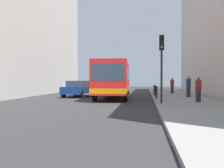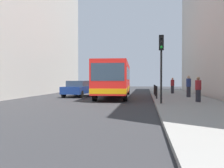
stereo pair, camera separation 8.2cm
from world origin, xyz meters
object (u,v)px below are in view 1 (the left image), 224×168
(car_beside_bus, at_px, (78,88))
(traffic_light, at_px, (162,56))
(pedestrian_near_signal, at_px, (198,89))
(bollard_far, at_px, (154,90))
(bus, at_px, (114,78))
(bollard_mid, at_px, (155,91))
(pedestrian_mid_sidewalk, at_px, (188,86))
(bollard_near, at_px, (157,92))
(pedestrian_far_sidewalk, at_px, (172,86))

(car_beside_bus, bearing_deg, traffic_light, 139.20)
(car_beside_bus, relative_size, pedestrian_near_signal, 2.80)
(bollard_far, height_order, pedestrian_near_signal, pedestrian_near_signal)
(bus, distance_m, bollard_mid, 3.81)
(bus, distance_m, pedestrian_near_signal, 8.24)
(bollard_mid, bearing_deg, car_beside_bus, 172.63)
(car_beside_bus, relative_size, bollard_far, 4.75)
(car_beside_bus, relative_size, pedestrian_mid_sidewalk, 2.57)
(bollard_near, height_order, pedestrian_far_sidewalk, pedestrian_far_sidewalk)
(car_beside_bus, relative_size, traffic_light, 1.10)
(bollard_near, distance_m, pedestrian_far_sidewalk, 7.63)
(traffic_light, bearing_deg, car_beside_bus, 135.23)
(bollard_near, distance_m, bollard_far, 5.06)
(pedestrian_far_sidewalk, bearing_deg, bus, -97.20)
(pedestrian_mid_sidewalk, xyz_separation_m, pedestrian_far_sidewalk, (-0.70, 5.41, -0.06))
(bus, bearing_deg, bollard_far, -154.03)
(pedestrian_near_signal, bearing_deg, bus, -44.89)
(bollard_far, relative_size, pedestrian_far_sidewalk, 0.58)
(bollard_far, height_order, pedestrian_far_sidewalk, pedestrian_far_sidewalk)
(car_beside_bus, bearing_deg, bollard_near, 157.94)
(bollard_near, relative_size, pedestrian_mid_sidewalk, 0.54)
(bus, bearing_deg, bollard_mid, 168.45)
(bus, xyz_separation_m, traffic_light, (3.70, -6.74, 1.28))
(bollard_mid, bearing_deg, bus, 171.05)
(bus, distance_m, pedestrian_far_sidewalk, 7.05)
(bollard_near, height_order, pedestrian_mid_sidewalk, pedestrian_mid_sidewalk)
(car_beside_bus, distance_m, bollard_far, 7.23)
(bus, bearing_deg, car_beside_bus, -8.32)
(pedestrian_near_signal, distance_m, pedestrian_mid_sidewalk, 4.33)
(car_beside_bus, xyz_separation_m, pedestrian_far_sidewalk, (9.00, 3.93, 0.18))
(bollard_far, bearing_deg, bollard_near, -90.00)
(bollard_near, bearing_deg, bollard_mid, 90.00)
(bollard_mid, bearing_deg, pedestrian_near_signal, -62.89)
(pedestrian_far_sidewalk, bearing_deg, pedestrian_near_signal, -41.50)
(bollard_near, height_order, pedestrian_near_signal, pedestrian_near_signal)
(pedestrian_far_sidewalk, bearing_deg, pedestrian_mid_sidewalk, -37.39)
(bollard_far, xyz_separation_m, pedestrian_near_signal, (2.51, -7.43, 0.32))
(pedestrian_mid_sidewalk, bearing_deg, bollard_mid, -7.06)
(bollard_far, distance_m, pedestrian_far_sidewalk, 3.04)
(car_beside_bus, xyz_separation_m, bollard_mid, (7.04, -0.91, -0.16))
(traffic_light, xyz_separation_m, pedestrian_far_sidewalk, (1.85, 11.01, -2.04))
(bollard_mid, bearing_deg, pedestrian_far_sidewalk, 68.02)
(traffic_light, relative_size, pedestrian_near_signal, 2.55)
(pedestrian_near_signal, bearing_deg, traffic_light, 24.81)
(traffic_light, relative_size, bollard_near, 4.32)
(traffic_light, bearing_deg, pedestrian_mid_sidewalk, 65.49)
(traffic_light, xyz_separation_m, bollard_near, (-0.10, 3.65, -2.38))
(traffic_light, distance_m, bollard_mid, 6.62)
(bollard_mid, xyz_separation_m, pedestrian_mid_sidewalk, (2.65, -0.57, 0.40))
(pedestrian_mid_sidewalk, distance_m, pedestrian_far_sidewalk, 5.46)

